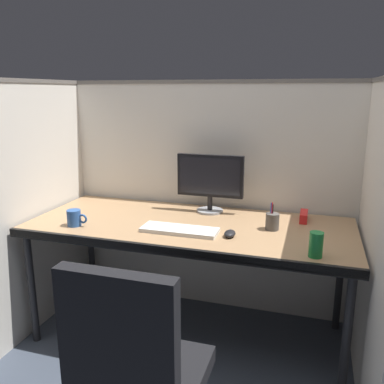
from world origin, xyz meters
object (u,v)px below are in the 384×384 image
Objects in this scene: desk at (189,232)px; keyboard_main at (180,230)px; computer_mouse at (230,234)px; soda_can at (316,245)px; red_stapler at (304,216)px; pen_cup at (272,221)px; coffee_mug at (74,218)px; monitor_center at (210,179)px.

desk is 4.42× the size of keyboard_main.
soda_can reaches higher than computer_mouse.
desk is 12.67× the size of red_stapler.
coffee_mug is at bearing -166.34° from pen_cup.
soda_can is (0.07, -0.55, 0.03)m from red_stapler.
desk is 15.57× the size of soda_can.
desk is 0.49m from pen_cup.
monitor_center is 2.70× the size of pen_cup.
red_stapler is (0.65, 0.26, 0.08)m from desk.
coffee_mug is (-0.63, -0.22, 0.10)m from desk.
desk is 0.31m from computer_mouse.
desk is at bearing -174.76° from pen_cup.
pen_cup reaches higher than keyboard_main.
red_stapler is (0.65, 0.41, 0.02)m from keyboard_main.
soda_can reaches higher than red_stapler.
pen_cup is at bearing -127.31° from red_stapler.
desk is 15.08× the size of coffee_mug.
desk is at bearing 158.27° from soda_can.
coffee_mug is (-0.62, -0.08, 0.04)m from keyboard_main.
keyboard_main is at bearing 7.37° from coffee_mug.
monitor_center is 0.51m from pen_cup.
monitor_center is (0.06, 0.28, 0.27)m from desk.
desk is at bearing -157.99° from red_stapler.
coffee_mug is 1.36m from red_stapler.
computer_mouse is 0.76× the size of coffee_mug.
computer_mouse is 0.60× the size of pen_cup.
computer_mouse is 0.47m from soda_can.
monitor_center reaches higher than pen_cup.
coffee_mug is at bearing -160.26° from desk.
monitor_center reaches higher than soda_can.
coffee_mug is 0.84× the size of red_stapler.
coffee_mug is at bearing -143.66° from monitor_center.
red_stapler reaches higher than desk.
monitor_center reaches higher than desk.
soda_can is (0.73, -0.14, 0.05)m from keyboard_main.
pen_cup is 1.31× the size of soda_can.
computer_mouse is at bearing -132.86° from red_stapler.
red_stapler is at bearing 22.01° from desk.
keyboard_main is at bearing -158.87° from pen_cup.
monitor_center reaches higher than keyboard_main.
keyboard_main is at bearing 169.00° from soda_can.
soda_can is (0.66, -0.56, -0.15)m from monitor_center.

